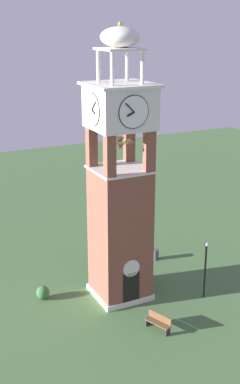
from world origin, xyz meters
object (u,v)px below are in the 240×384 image
at_px(clock_tower, 120,195).
at_px(trash_bin, 155,254).
at_px(park_bench, 158,322).
at_px(lamp_post, 206,259).

height_order(clock_tower, trash_bin, clock_tower).
height_order(park_bench, lamp_post, lamp_post).
xyz_separation_m(park_bench, trash_bin, (4.32, 7.83, -0.08)).
bearing_deg(lamp_post, trash_bin, 90.86).
distance_m(park_bench, lamp_post, 5.26).
bearing_deg(trash_bin, park_bench, -118.91).
height_order(clock_tower, park_bench, clock_tower).
bearing_deg(park_bench, trash_bin, 61.09).
bearing_deg(park_bench, clock_tower, 92.62).
distance_m(clock_tower, park_bench, 7.71).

